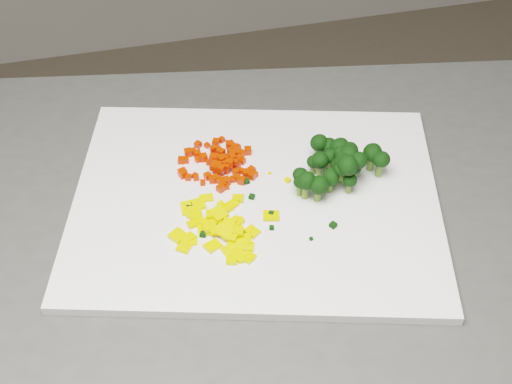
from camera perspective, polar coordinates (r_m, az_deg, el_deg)
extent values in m
cube|color=#454543|center=(1.31, 0.66, -14.74)|extent=(0.98, 0.76, 0.90)
cube|color=white|center=(0.95, 0.00, -0.71)|extent=(0.56, 0.49, 0.01)
cube|color=red|center=(0.98, -2.55, 2.31)|extent=(0.01, 0.01, 0.01)
cube|color=red|center=(1.01, -1.75, 3.60)|extent=(0.01, 0.01, 0.01)
cube|color=red|center=(0.97, -2.81, 1.87)|extent=(0.01, 0.01, 0.01)
cube|color=red|center=(0.97, -3.10, 2.09)|extent=(0.01, 0.01, 0.01)
cube|color=red|center=(1.02, -3.22, 3.98)|extent=(0.01, 0.01, 0.01)
cube|color=red|center=(0.96, -3.04, 1.00)|extent=(0.01, 0.01, 0.01)
cube|color=red|center=(0.98, -3.19, 2.66)|extent=(0.01, 0.01, 0.01)
cube|color=red|center=(0.98, -3.31, 2.47)|extent=(0.01, 0.01, 0.01)
cube|color=red|center=(1.00, -0.66, 3.33)|extent=(0.01, 0.01, 0.01)
cube|color=red|center=(0.98, -1.66, 2.40)|extent=(0.01, 0.01, 0.01)
cube|color=red|center=(0.98, -2.77, 2.63)|extent=(0.01, 0.01, 0.01)
cube|color=red|center=(0.97, -3.38, 2.02)|extent=(0.01, 0.01, 0.01)
cube|color=red|center=(0.96, -1.16, 0.92)|extent=(0.01, 0.01, 0.01)
cube|color=red|center=(0.97, -4.80, 1.16)|extent=(0.01, 0.01, 0.01)
cube|color=red|center=(0.99, -1.35, 2.65)|extent=(0.01, 0.01, 0.01)
cube|color=red|center=(0.97, -3.90, 1.28)|extent=(0.01, 0.01, 0.01)
cube|color=red|center=(0.98, -1.89, 2.78)|extent=(0.01, 0.01, 0.01)
cube|color=red|center=(0.97, -0.38, 1.74)|extent=(0.01, 0.01, 0.01)
cube|color=red|center=(0.99, -3.36, 2.39)|extent=(0.01, 0.01, 0.01)
cube|color=red|center=(0.97, -2.36, 2.03)|extent=(0.01, 0.01, 0.01)
cube|color=red|center=(1.00, -4.72, 3.03)|extent=(0.01, 0.01, 0.01)
cube|color=red|center=(0.98, -3.10, 2.81)|extent=(0.01, 0.01, 0.01)
cube|color=red|center=(0.96, -2.69, 0.83)|extent=(0.01, 0.01, 0.01)
cube|color=red|center=(0.97, -1.66, 1.59)|extent=(0.01, 0.01, 0.01)
cube|color=red|center=(1.01, -1.69, 3.52)|extent=(0.01, 0.01, 0.01)
cube|color=red|center=(1.02, -4.66, 3.81)|extent=(0.01, 0.01, 0.01)
cube|color=red|center=(0.98, -5.88, 1.56)|extent=(0.01, 0.01, 0.01)
cube|color=red|center=(0.97, -5.88, 1.44)|extent=(0.01, 0.01, 0.01)
cube|color=red|center=(1.01, -3.19, 3.33)|extent=(0.01, 0.01, 0.01)
cube|color=red|center=(0.96, -1.91, 1.03)|extent=(0.01, 0.01, 0.01)
cube|color=red|center=(1.00, -5.62, 2.54)|extent=(0.01, 0.01, 0.01)
cube|color=red|center=(0.96, -2.70, 0.63)|extent=(0.01, 0.01, 0.01)
cube|color=red|center=(1.03, -2.75, 4.21)|extent=(0.01, 0.01, 0.01)
cube|color=red|center=(0.99, -3.19, 2.25)|extent=(0.01, 0.01, 0.01)
cube|color=red|center=(1.00, -2.25, 2.80)|extent=(0.01, 0.01, 0.01)
cube|color=red|center=(1.02, -2.16, 3.81)|extent=(0.01, 0.01, 0.01)
cube|color=red|center=(0.97, -5.44, 1.18)|extent=(0.01, 0.01, 0.01)
cube|color=red|center=(0.97, -2.82, 1.81)|extent=(0.01, 0.01, 0.01)
cube|color=red|center=(0.99, -2.96, 2.15)|extent=(0.01, 0.01, 0.01)
cube|color=red|center=(0.98, -3.41, 2.73)|extent=(0.01, 0.01, 0.01)
cube|color=red|center=(0.97, -0.31, 1.30)|extent=(0.01, 0.01, 0.01)
cube|color=red|center=(0.99, -1.81, 2.54)|extent=(0.01, 0.01, 0.01)
cube|color=red|center=(0.96, -2.41, 0.87)|extent=(0.01, 0.01, 0.01)
cube|color=red|center=(1.01, -1.52, 3.60)|extent=(0.01, 0.01, 0.01)
cube|color=red|center=(1.00, -1.97, 3.25)|extent=(0.01, 0.01, 0.01)
cube|color=red|center=(1.00, -4.69, 2.58)|extent=(0.01, 0.01, 0.01)
cube|color=red|center=(0.98, -1.62, 2.19)|extent=(0.01, 0.01, 0.01)
cube|color=red|center=(1.01, -1.87, 3.56)|extent=(0.01, 0.01, 0.01)
cube|color=red|center=(0.98, -2.66, 2.72)|extent=(0.01, 0.01, 0.01)
cube|color=red|center=(1.00, -6.00, 2.54)|extent=(0.01, 0.01, 0.01)
cube|color=red|center=(1.01, -2.05, 3.78)|extent=(0.01, 0.01, 0.01)
cube|color=red|center=(0.97, -2.14, 2.34)|extent=(0.01, 0.01, 0.01)
cube|color=red|center=(0.95, -2.85, 0.29)|extent=(0.01, 0.01, 0.01)
cube|color=red|center=(0.98, -2.70, 2.17)|extent=(0.01, 0.01, 0.01)
cube|color=red|center=(0.97, -4.89, 1.30)|extent=(0.01, 0.01, 0.01)
cube|color=red|center=(0.96, -1.59, 1.15)|extent=(0.01, 0.01, 0.01)
cube|color=red|center=(1.00, -4.22, 2.77)|extent=(0.01, 0.01, 0.01)
cube|color=red|center=(0.97, -3.11, 1.93)|extent=(0.01, 0.01, 0.01)
cube|color=red|center=(1.01, -5.04, 3.25)|extent=(0.01, 0.01, 0.01)
cube|color=red|center=(0.98, -2.37, 1.68)|extent=(0.01, 0.01, 0.01)
cube|color=red|center=(0.99, -1.92, 2.95)|extent=(0.01, 0.01, 0.01)
cube|color=red|center=(0.97, -0.78, 1.50)|extent=(0.01, 0.01, 0.01)
cube|color=red|center=(0.99, -1.11, 2.49)|extent=(0.01, 0.01, 0.01)
cube|color=red|center=(1.01, -5.45, 3.16)|extent=(0.01, 0.01, 0.01)
cube|color=red|center=(1.00, -1.15, 3.09)|extent=(0.01, 0.01, 0.01)
cube|color=red|center=(1.02, -3.93, 3.74)|extent=(0.01, 0.01, 0.01)
cube|color=red|center=(1.00, -3.48, 3.46)|extent=(0.01, 0.01, 0.01)
cube|color=red|center=(1.00, -5.64, 2.60)|extent=(0.01, 0.01, 0.01)
cube|color=red|center=(0.96, -3.25, 1.07)|extent=(0.01, 0.01, 0.01)
cube|color=red|center=(0.99, -3.40, 2.56)|extent=(0.01, 0.01, 0.01)
cube|color=red|center=(0.98, -5.94, 1.57)|extent=(0.01, 0.01, 0.01)
cube|color=red|center=(0.97, -0.14, 1.40)|extent=(0.01, 0.01, 0.01)
cube|color=red|center=(0.99, -2.84, 3.19)|extent=(0.01, 0.01, 0.01)
cube|color=red|center=(0.96, -4.28, 0.75)|extent=(0.01, 0.01, 0.01)
cube|color=red|center=(1.00, -4.68, 2.75)|extent=(0.01, 0.01, 0.01)
cube|color=red|center=(0.98, -1.22, 1.71)|extent=(0.01, 0.01, 0.01)
cube|color=red|center=(0.96, -3.53, 0.99)|extent=(0.01, 0.01, 0.01)
cube|color=red|center=(1.00, -1.54, 3.13)|extent=(0.01, 0.01, 0.01)
cube|color=red|center=(0.99, -3.85, 2.39)|extent=(0.01, 0.01, 0.01)
cube|color=red|center=(0.99, -2.91, 2.88)|extent=(0.01, 0.01, 0.01)
cube|color=yellow|center=(0.92, -4.97, -1.83)|extent=(0.02, 0.02, 0.01)
cube|color=yellow|center=(0.87, -0.62, -5.26)|extent=(0.02, 0.02, 0.01)
cube|color=yellow|center=(0.93, -5.03, -1.43)|extent=(0.02, 0.02, 0.01)
cube|color=yellow|center=(0.93, -1.93, -1.01)|extent=(0.02, 0.02, 0.01)
cube|color=yellow|center=(0.91, -5.03, -2.55)|extent=(0.02, 0.02, 0.01)
cube|color=yellow|center=(0.89, -0.95, -3.89)|extent=(0.02, 0.02, 0.01)
cube|color=yellow|center=(0.89, -1.46, -3.12)|extent=(0.02, 0.02, 0.01)
cube|color=yellow|center=(0.91, -2.03, -2.63)|extent=(0.02, 0.01, 0.01)
cube|color=yellow|center=(0.87, -0.83, -5.25)|extent=(0.02, 0.01, 0.01)
cube|color=yellow|center=(0.89, -2.64, -3.17)|extent=(0.02, 0.02, 0.01)
cube|color=yellow|center=(0.89, -5.42, -3.71)|extent=(0.02, 0.02, 0.01)
cube|color=yellow|center=(0.90, -0.30, -3.18)|extent=(0.02, 0.02, 0.01)
cube|color=yellow|center=(0.90, -3.77, -2.76)|extent=(0.02, 0.02, 0.01)
cube|color=yellow|center=(0.92, 1.22, -1.90)|extent=(0.02, 0.02, 0.01)
cube|color=yellow|center=(0.93, -5.58, -1.32)|extent=(0.02, 0.02, 0.01)
cube|color=yellow|center=(0.93, -4.73, -1.01)|extent=(0.02, 0.02, 0.01)
cube|color=yellow|center=(0.91, -1.51, -2.32)|extent=(0.02, 0.02, 0.01)
cube|color=yellow|center=(0.88, -3.46, -4.31)|extent=(0.03, 0.02, 0.01)
cube|color=yellow|center=(0.90, -2.20, -2.57)|extent=(0.02, 0.02, 0.01)
cube|color=yellow|center=(0.94, -1.46, -0.51)|extent=(0.02, 0.02, 0.01)
cube|color=yellow|center=(0.90, -4.08, -3.01)|extent=(0.02, 0.02, 0.01)
cube|color=yellow|center=(0.89, -2.00, -3.43)|extent=(0.02, 0.02, 0.01)
cube|color=yellow|center=(0.91, -1.47, -2.47)|extent=(0.02, 0.02, 0.01)
cube|color=yellow|center=(0.87, -1.97, -5.48)|extent=(0.02, 0.02, 0.01)
cube|color=yellow|center=(0.91, -4.51, -2.28)|extent=(0.02, 0.02, 0.01)
cube|color=yellow|center=(0.88, -1.73, -4.27)|extent=(0.03, 0.03, 0.01)
cube|color=yellow|center=(0.90, -3.89, -3.08)|extent=(0.01, 0.01, 0.00)
cube|color=yellow|center=(0.89, -3.18, -3.06)|extent=(0.02, 0.02, 0.00)
cube|color=yellow|center=(0.90, -2.53, -2.83)|extent=(0.02, 0.02, 0.01)
cube|color=yellow|center=(0.91, -3.48, -1.74)|extent=(0.02, 0.02, 0.00)
cube|color=yellow|center=(0.87, -1.38, -5.10)|extent=(0.02, 0.02, 0.01)
cube|color=yellow|center=(0.90, -6.27, -3.49)|extent=(0.03, 0.03, 0.01)
cube|color=yellow|center=(0.91, -3.02, -1.73)|extent=(0.03, 0.03, 0.01)
cube|color=yellow|center=(0.88, -0.74, -4.38)|extent=(0.02, 0.02, 0.01)
cube|color=yellow|center=(0.94, -4.01, -0.49)|extent=(0.02, 0.01, 0.01)
cube|color=yellow|center=(0.88, -2.28, -4.74)|extent=(0.02, 0.02, 0.01)
cube|color=yellow|center=(0.89, -5.21, -3.91)|extent=(0.02, 0.02, 0.01)
cube|color=yellow|center=(0.92, -3.48, -2.10)|extent=(0.03, 0.03, 0.01)
cube|color=yellow|center=(0.93, -2.46, -1.34)|extent=(0.02, 0.02, 0.01)
cube|color=yellow|center=(0.89, -5.70, -4.32)|extent=(0.03, 0.03, 0.01)
cube|color=black|center=(0.93, -5.38, -1.08)|extent=(0.01, 0.01, 0.01)
cube|color=red|center=(0.95, -2.44, 0.43)|extent=(0.01, 0.01, 0.01)
cube|color=black|center=(0.91, 6.19, -2.64)|extent=(0.01, 0.01, 0.01)
cube|color=yellow|center=(0.98, 1.10, 1.51)|extent=(0.01, 0.01, 0.00)
cube|color=black|center=(0.94, -0.34, -0.37)|extent=(0.01, 0.01, 0.01)
cube|color=black|center=(0.90, -4.24, -3.39)|extent=(0.01, 0.01, 0.01)
cube|color=yellow|center=(0.96, 2.54, 0.95)|extent=(0.01, 0.01, 0.00)
cube|color=yellow|center=(0.93, -2.82, -1.01)|extent=(0.01, 0.01, 0.01)
cube|color=black|center=(0.89, 4.43, -3.75)|extent=(0.00, 0.00, 0.00)
cube|color=black|center=(0.90, 1.26, -2.87)|extent=(0.01, 0.01, 0.00)
cube|color=black|center=(0.96, 5.69, 0.27)|extent=(0.01, 0.01, 0.00)
cube|color=black|center=(0.96, -0.76, 0.86)|extent=(0.01, 0.01, 0.01)
cube|color=black|center=(0.92, 1.22, -1.73)|extent=(0.01, 0.01, 0.00)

